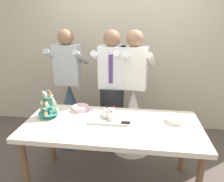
{
  "coord_description": "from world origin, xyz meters",
  "views": [
    {
      "loc": [
        0.24,
        -1.85,
        1.8
      ],
      "look_at": [
        -0.02,
        0.15,
        1.07
      ],
      "focal_mm": 33.06,
      "sensor_mm": 36.0,
      "label": 1
    }
  ],
  "objects_px": {
    "main_cake_tray": "(110,115)",
    "person_bride": "(132,111)",
    "person_groom": "(112,99)",
    "person_guest": "(71,106)",
    "plate_stack": "(176,119)",
    "cupcake_stand": "(48,106)",
    "dessert_table": "(112,130)",
    "round_cake": "(81,109)"
  },
  "relations": [
    {
      "from": "cupcake_stand",
      "to": "round_cake",
      "type": "relative_size",
      "value": 1.27
    },
    {
      "from": "cupcake_stand",
      "to": "main_cake_tray",
      "type": "bearing_deg",
      "value": 2.11
    },
    {
      "from": "plate_stack",
      "to": "person_guest",
      "type": "distance_m",
      "value": 1.53
    },
    {
      "from": "person_groom",
      "to": "plate_stack",
      "type": "bearing_deg",
      "value": -38.76
    },
    {
      "from": "person_bride",
      "to": "plate_stack",
      "type": "bearing_deg",
      "value": -52.41
    },
    {
      "from": "round_cake",
      "to": "person_groom",
      "type": "relative_size",
      "value": 0.14
    },
    {
      "from": "main_cake_tray",
      "to": "person_groom",
      "type": "bearing_deg",
      "value": 95.41
    },
    {
      "from": "main_cake_tray",
      "to": "cupcake_stand",
      "type": "bearing_deg",
      "value": -177.89
    },
    {
      "from": "dessert_table",
      "to": "person_bride",
      "type": "distance_m",
      "value": 0.76
    },
    {
      "from": "person_groom",
      "to": "person_guest",
      "type": "height_order",
      "value": "same"
    },
    {
      "from": "dessert_table",
      "to": "cupcake_stand",
      "type": "relative_size",
      "value": 5.9
    },
    {
      "from": "main_cake_tray",
      "to": "person_bride",
      "type": "relative_size",
      "value": 0.26
    },
    {
      "from": "person_bride",
      "to": "person_guest",
      "type": "distance_m",
      "value": 0.9
    },
    {
      "from": "person_bride",
      "to": "person_groom",
      "type": "bearing_deg",
      "value": -179.01
    },
    {
      "from": "person_groom",
      "to": "person_bride",
      "type": "distance_m",
      "value": 0.33
    },
    {
      "from": "plate_stack",
      "to": "person_guest",
      "type": "bearing_deg",
      "value": 153.74
    },
    {
      "from": "cupcake_stand",
      "to": "round_cake",
      "type": "height_order",
      "value": "cupcake_stand"
    },
    {
      "from": "cupcake_stand",
      "to": "person_bride",
      "type": "height_order",
      "value": "person_bride"
    },
    {
      "from": "person_bride",
      "to": "round_cake",
      "type": "bearing_deg",
      "value": -141.6
    },
    {
      "from": "main_cake_tray",
      "to": "person_guest",
      "type": "bearing_deg",
      "value": 134.21
    },
    {
      "from": "person_groom",
      "to": "person_bride",
      "type": "xyz_separation_m",
      "value": [
        0.28,
        0.0,
        -0.16
      ]
    },
    {
      "from": "cupcake_stand",
      "to": "person_bride",
      "type": "distance_m",
      "value": 1.15
    },
    {
      "from": "cupcake_stand",
      "to": "plate_stack",
      "type": "bearing_deg",
      "value": 1.92
    },
    {
      "from": "plate_stack",
      "to": "person_bride",
      "type": "height_order",
      "value": "person_bride"
    },
    {
      "from": "dessert_table",
      "to": "person_guest",
      "type": "bearing_deg",
      "value": 131.57
    },
    {
      "from": "plate_stack",
      "to": "round_cake",
      "type": "xyz_separation_m",
      "value": [
        -1.05,
        0.14,
        -0.0
      ]
    },
    {
      "from": "main_cake_tray",
      "to": "person_groom",
      "type": "xyz_separation_m",
      "value": [
        -0.06,
        0.62,
        -0.07
      ]
    },
    {
      "from": "main_cake_tray",
      "to": "person_guest",
      "type": "height_order",
      "value": "person_guest"
    },
    {
      "from": "plate_stack",
      "to": "round_cake",
      "type": "bearing_deg",
      "value": 172.61
    },
    {
      "from": "plate_stack",
      "to": "person_bride",
      "type": "distance_m",
      "value": 0.79
    },
    {
      "from": "main_cake_tray",
      "to": "person_guest",
      "type": "distance_m",
      "value": 0.99
    },
    {
      "from": "cupcake_stand",
      "to": "person_guest",
      "type": "bearing_deg",
      "value": 90.46
    },
    {
      "from": "person_groom",
      "to": "person_guest",
      "type": "relative_size",
      "value": 1.0
    },
    {
      "from": "plate_stack",
      "to": "person_guest",
      "type": "relative_size",
      "value": 0.12
    },
    {
      "from": "dessert_table",
      "to": "round_cake",
      "type": "distance_m",
      "value": 0.49
    },
    {
      "from": "main_cake_tray",
      "to": "person_bride",
      "type": "distance_m",
      "value": 0.7
    },
    {
      "from": "cupcake_stand",
      "to": "person_groom",
      "type": "height_order",
      "value": "person_groom"
    },
    {
      "from": "plate_stack",
      "to": "person_groom",
      "type": "height_order",
      "value": "person_groom"
    },
    {
      "from": "cupcake_stand",
      "to": "plate_stack",
      "type": "xyz_separation_m",
      "value": [
        1.36,
        0.05,
        -0.1
      ]
    },
    {
      "from": "person_groom",
      "to": "person_guest",
      "type": "xyz_separation_m",
      "value": [
        -0.61,
        0.07,
        -0.16
      ]
    },
    {
      "from": "round_cake",
      "to": "person_bride",
      "type": "bearing_deg",
      "value": 38.4
    },
    {
      "from": "cupcake_stand",
      "to": "person_guest",
      "type": "xyz_separation_m",
      "value": [
        -0.01,
        0.72,
        -0.32
      ]
    }
  ]
}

